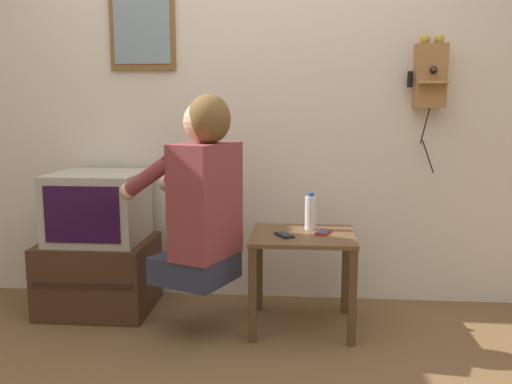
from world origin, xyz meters
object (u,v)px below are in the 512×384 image
Objects in this scene: cell_phone_held at (284,235)px; water_bottle at (311,212)px; television at (98,207)px; wall_phone_antique at (430,74)px; person at (201,195)px; framed_picture at (142,26)px; cell_phone_spare at (323,232)px.

water_bottle is at bearing 21.84° from cell_phone_held.
wall_phone_antique is (1.89, 0.23, 0.75)m from television.
framed_picture is at bearing 60.55° from person.
cell_phone_held is 0.22m from cell_phone_spare.
framed_picture is (-0.45, 0.59, 0.91)m from person.
water_bottle is (0.14, 0.17, 0.09)m from cell_phone_held.
wall_phone_antique is (1.22, 0.55, 0.62)m from person.
cell_phone_spare is (0.21, 0.09, 0.00)m from cell_phone_held.
person is 0.48m from cell_phone_held.
person reaches higher than cell_phone_spare.
person is 7.03× the size of cell_phone_spare.
person is 1.48m from wall_phone_antique.
person is 6.98× the size of cell_phone_held.
water_bottle is at bearing -41.51° from person.
framed_picture reaches higher than cell_phone_spare.
cell_phone_held is (0.42, 0.09, -0.22)m from person.
cell_phone_spare is at bearing -21.25° from framed_picture.
television is 3.67× the size of cell_phone_held.
water_bottle is at bearing -18.25° from framed_picture.
television is 1.10m from framed_picture.
wall_phone_antique is at bearing 49.86° from cell_phone_spare.
television is 0.64× the size of wall_phone_antique.
person is at bearing -155.84° from wall_phone_antique.
wall_phone_antique is 5.75× the size of cell_phone_spare.
person is 0.68m from cell_phone_spare.
cell_phone_held and cell_phone_spare have the same top height.
cell_phone_spare is at bearing -51.74° from water_bottle.
person is 0.75m from television.
television is at bearing -127.15° from framed_picture.
framed_picture is 1.62m from cell_phone_spare.
cell_phone_spare is (1.08, -0.42, -1.13)m from framed_picture.
cell_phone_held is 1.01× the size of cell_phone_spare.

